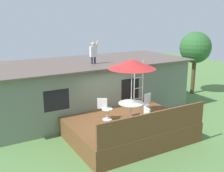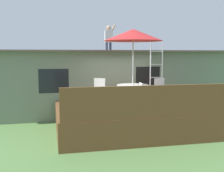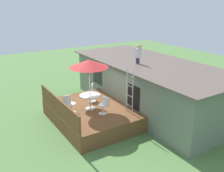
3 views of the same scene
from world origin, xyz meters
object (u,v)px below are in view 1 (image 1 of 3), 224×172
Objects in this scene: patio_umbrella at (132,64)px; patio_chair_left at (105,109)px; patio_table at (131,107)px; person_figure at (93,51)px; patio_chair_right at (146,104)px; backyard_tree at (195,48)px; step_ladder at (139,83)px; patio_chair_near at (145,118)px.

patio_chair_left is at bearing 146.07° from patio_umbrella.
patio_table is 3.63m from person_figure.
patio_chair_left is 1.00× the size of patio_chair_right.
patio_table is 1.06m from patio_chair_left.
backyard_tree reaches higher than patio_table.
patio_chair_left and patio_chair_right have the same top height.
backyard_tree is (5.96, 2.21, 1.07)m from step_ladder.
patio_chair_right reaches higher than patio_table.
patio_chair_near is at bearing -89.19° from person_figure.
patio_chair_right is 1.00× the size of patio_chair_near.
patio_chair_near is (0.06, -4.13, -2.05)m from person_figure.
patio_chair_right is at bearing 15.32° from patio_table.
patio_chair_near is at bearing -147.62° from backyard_tree.
person_figure is at bearing -175.59° from backyard_tree.
patio_chair_left is at bearing -159.52° from backyard_tree.
step_ladder is at bearing 46.30° from patio_umbrella.
patio_chair_right is (1.07, -2.82, -2.05)m from person_figure.
step_ladder is at bearing -126.22° from patio_chair_right.
patio_umbrella reaches higher than patio_table.
patio_chair_right is at bearing 23.37° from patio_chair_left.
backyard_tree is (6.41, 3.40, 1.72)m from patio_chair_right.
patio_umbrella is at bearing -87.18° from person_figure.
patio_umbrella is at bearing 0.00° from patio_chair_left.
person_figure is at bearing 107.77° from patio_chair_left.
backyard_tree is (7.34, 3.65, -0.17)m from patio_umbrella.
step_ladder is 1.98× the size of person_figure.
person_figure is 1.21× the size of patio_chair_right.
patio_chair_left reaches higher than patio_table.
patio_chair_left is 0.23× the size of backyard_tree.
patio_chair_left is (-0.87, 0.59, -1.89)m from patio_umbrella.
patio_chair_left is at bearing -25.88° from patio_chair_right.
step_ladder reaches higher than patio_chair_right.
patio_chair_right and patio_chair_near have the same top height.
patio_umbrella is 2.17m from patio_chair_near.
patio_umbrella is at bearing -133.70° from step_ladder.
person_figure reaches higher than step_ladder.
step_ladder is at bearing 54.68° from patio_chair_left.
person_figure is 1.21× the size of patio_chair_near.
person_figure is 4.62m from patio_chair_near.
person_figure is at bearing 132.99° from step_ladder.
step_ladder reaches higher than patio_table.
patio_chair_right is (1.79, -0.33, 0.00)m from patio_chair_left.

